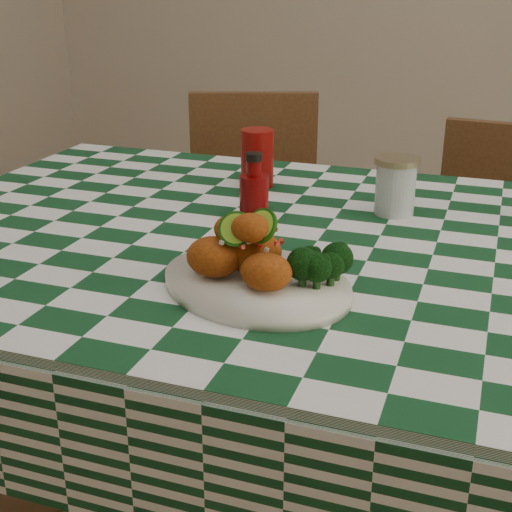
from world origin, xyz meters
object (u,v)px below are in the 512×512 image
(ketchup_bottle, at_px, (254,185))
(mason_jar, at_px, (396,186))
(red_tumbler, at_px, (257,158))
(wooden_chair_right, at_px, (491,292))
(dining_table, at_px, (311,422))
(plate, at_px, (256,284))
(fried_chicken_pile, at_px, (253,246))
(wooden_chair_left, at_px, (254,246))

(ketchup_bottle, xyz_separation_m, mason_jar, (0.26, 0.11, -0.01))
(red_tumbler, height_order, wooden_chair_right, red_tumbler)
(mason_jar, bearing_deg, red_tumbler, 163.81)
(dining_table, distance_m, wooden_chair_right, 0.77)
(plate, height_order, wooden_chair_right, wooden_chair_right)
(fried_chicken_pile, relative_size, red_tumbler, 1.27)
(dining_table, distance_m, wooden_chair_left, 0.86)
(dining_table, relative_size, fried_chicken_pile, 10.23)
(plate, xyz_separation_m, mason_jar, (0.14, 0.43, 0.05))
(wooden_chair_right, bearing_deg, red_tumbler, -137.34)
(dining_table, relative_size, wooden_chair_left, 1.88)
(dining_table, xyz_separation_m, fried_chicken_pile, (-0.04, -0.23, 0.46))
(dining_table, xyz_separation_m, ketchup_bottle, (-0.16, 0.09, 0.46))
(ketchup_bottle, bearing_deg, wooden_chair_left, 109.67)
(ketchup_bottle, xyz_separation_m, wooden_chair_right, (0.47, 0.60, -0.42))
(plate, bearing_deg, wooden_chair_left, 109.80)
(ketchup_bottle, height_order, mason_jar, ketchup_bottle)
(mason_jar, bearing_deg, wooden_chair_left, 131.44)
(ketchup_bottle, bearing_deg, mason_jar, 21.98)
(dining_table, bearing_deg, ketchup_bottle, 148.79)
(plate, distance_m, ketchup_bottle, 0.35)
(dining_table, distance_m, plate, 0.47)
(mason_jar, relative_size, wooden_chair_left, 0.13)
(red_tumbler, xyz_separation_m, mason_jar, (0.32, -0.09, -0.01))
(plate, distance_m, wooden_chair_right, 1.06)
(fried_chicken_pile, bearing_deg, dining_table, 80.20)
(plate, bearing_deg, ketchup_bottle, 110.06)
(mason_jar, xyz_separation_m, wooden_chair_left, (-0.50, 0.57, -0.40))
(ketchup_bottle, height_order, wooden_chair_right, ketchup_bottle)
(ketchup_bottle, distance_m, wooden_chair_right, 0.87)
(plate, height_order, wooden_chair_left, wooden_chair_left)
(red_tumbler, bearing_deg, mason_jar, -16.19)
(ketchup_bottle, bearing_deg, red_tumbler, 107.63)
(dining_table, bearing_deg, mason_jar, 62.22)
(wooden_chair_left, bearing_deg, wooden_chair_right, -25.12)
(dining_table, height_order, fried_chicken_pile, fried_chicken_pile)
(fried_chicken_pile, height_order, wooden_chair_left, fried_chicken_pile)
(mason_jar, bearing_deg, wooden_chair_right, 67.11)
(dining_table, relative_size, ketchup_bottle, 13.08)
(ketchup_bottle, relative_size, wooden_chair_left, 0.14)
(fried_chicken_pile, height_order, ketchup_bottle, ketchup_bottle)
(wooden_chair_left, bearing_deg, plate, -89.78)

